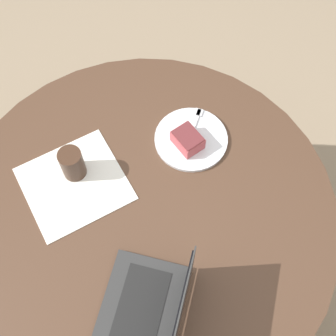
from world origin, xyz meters
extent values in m
plane|color=gray|center=(0.00, 0.00, 0.00)|extent=(12.00, 12.00, 0.00)
cylinder|color=#4C3323|center=(0.00, 0.00, 0.01)|extent=(0.59, 0.59, 0.02)
cylinder|color=#4C3323|center=(0.00, 0.00, 0.35)|extent=(0.12, 0.12, 0.66)
cylinder|color=#4C3323|center=(0.00, 0.00, 0.69)|extent=(1.19, 1.19, 0.03)
cube|color=white|center=(0.04, -0.23, 0.71)|extent=(0.40, 0.40, 0.00)
cylinder|color=silver|center=(-0.29, 0.00, 0.72)|extent=(0.24, 0.24, 0.01)
cube|color=#B74C51|center=(-0.27, 0.00, 0.75)|extent=(0.10, 0.11, 0.05)
cube|color=maroon|center=(-0.27, 0.00, 0.77)|extent=(0.10, 0.11, 0.00)
cube|color=silver|center=(-0.32, -0.01, 0.72)|extent=(0.17, 0.05, 0.00)
cube|color=silver|center=(-0.39, -0.03, 0.72)|extent=(0.03, 0.03, 0.00)
cylinder|color=#3D2619|center=(0.00, -0.26, 0.77)|extent=(0.07, 0.07, 0.11)
cube|color=#2D2D2D|center=(0.27, 0.16, 0.72)|extent=(0.38, 0.30, 0.02)
cube|color=black|center=(0.27, 0.16, 0.73)|extent=(0.30, 0.20, 0.00)
cube|color=#2D2D2D|center=(0.24, 0.26, 0.83)|extent=(0.32, 0.10, 0.20)
cube|color=black|center=(0.24, 0.26, 0.83)|extent=(0.30, 0.09, 0.18)
camera|label=1|loc=(0.42, 0.34, 2.03)|focal=50.00mm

